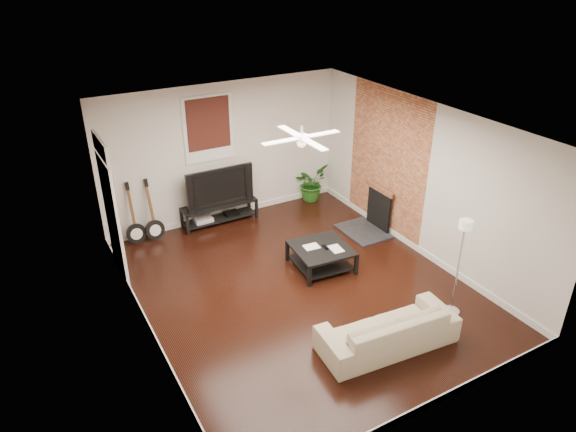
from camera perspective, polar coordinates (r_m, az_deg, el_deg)
name	(u,v)px	position (r m, az deg, el deg)	size (l,w,h in m)	color
room	(301,212)	(8.07, 1.39, 0.45)	(5.01, 6.01, 2.81)	black
brick_accent	(387,162)	(10.15, 10.70, 5.77)	(0.02, 2.20, 2.80)	#9D5032
fireplace	(371,210)	(10.36, 9.02, 0.66)	(0.80, 1.10, 0.92)	black
window_back	(208,129)	(10.23, -8.66, 9.39)	(1.00, 0.06, 1.30)	#3A1210
door_left	(112,208)	(9.01, -18.65, 0.86)	(0.08, 1.00, 2.50)	white
tv_stand	(220,213)	(10.74, -7.45, 0.33)	(1.55, 0.41, 0.43)	black
tv	(217,185)	(10.49, -7.69, 3.36)	(1.38, 0.18, 0.80)	black
coffee_table	(321,257)	(9.21, 3.62, -4.49)	(0.95, 0.95, 0.40)	black
sofa	(388,328)	(7.61, 10.80, -11.94)	(1.98, 0.77, 0.58)	tan
floor_lamp	(458,268)	(8.18, 18.06, -5.41)	(0.27, 0.27, 1.61)	silver
potted_plant	(311,183)	(11.59, 2.51, 3.63)	(0.72, 0.62, 0.80)	#215819
guitar_left	(133,215)	(10.11, -16.49, 0.11)	(0.38, 0.27, 1.23)	black
guitar_right	(153,211)	(10.15, -14.55, 0.49)	(0.38, 0.27, 1.23)	black
ceiling_fan	(302,138)	(7.60, 1.49, 8.55)	(1.24, 1.24, 0.32)	white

